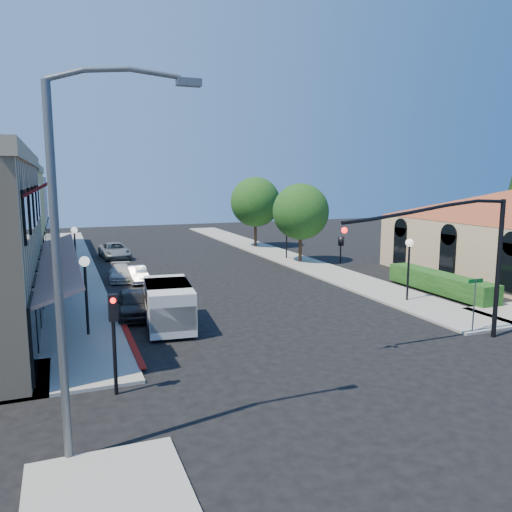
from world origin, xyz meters
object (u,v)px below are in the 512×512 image
object	(u,v)px
lamppost_left_far	(75,239)
street_tree_b	(255,202)
street_tree_a	(301,212)
parked_car_d	(115,250)
secondary_signal	(114,325)
parked_car_b	(137,274)
parked_car_a	(133,303)
lamppost_left_near	(85,276)
parked_car_c	(121,273)
cobra_streetlight	(72,248)
lamppost_right_near	(409,254)
signal_mast_arm	(461,247)
lamppost_right_far	(287,228)
white_van	(169,303)
street_name_sign	(475,296)

from	to	relation	value
lamppost_left_far	street_tree_b	bearing A→B (deg)	30.03
street_tree_a	parked_car_d	size ratio (longest dim) A/B	1.34
secondary_signal	lamppost_left_far	size ratio (longest dim) A/B	0.93
parked_car_b	parked_car_a	bearing A→B (deg)	-101.29
lamppost_left_near	parked_car_c	size ratio (longest dim) A/B	0.97
cobra_streetlight	parked_car_d	size ratio (longest dim) A/B	1.93
lamppost_left_far	lamppost_right_near	xyz separation A→B (m)	(17.00, -14.00, 0.00)
signal_mast_arm	parked_car_d	xyz separation A→B (m)	(-10.95, 28.58, -3.42)
parked_car_c	street_tree_b	bearing A→B (deg)	45.42
parked_car_a	lamppost_right_far	bearing A→B (deg)	46.99
street_tree_a	cobra_streetlight	size ratio (longest dim) A/B	0.70
street_tree_b	lamppost_left_far	distance (m)	20.06
lamppost_right_far	white_van	distance (m)	20.86
street_tree_a	parked_car_a	distance (m)	19.18
street_name_sign	parked_car_b	bearing A→B (deg)	126.21
parked_car_c	lamppost_left_far	bearing A→B (deg)	150.08
street_tree_a	street_name_sign	size ratio (longest dim) A/B	2.59
secondary_signal	parked_car_c	xyz separation A→B (m)	(2.28, 18.59, -1.79)
parked_car_a	street_tree_b	bearing A→B (deg)	59.59
lamppost_left_far	white_van	size ratio (longest dim) A/B	0.74
street_tree_a	lamppost_right_near	xyz separation A→B (m)	(-0.30, -14.00, -1.46)
lamppost_right_far	street_name_sign	bearing A→B (deg)	-92.63
white_van	lamppost_right_near	bearing A→B (deg)	-0.44
street_name_sign	lamppost_right_near	world-z (taller)	lamppost_right_near
signal_mast_arm	lamppost_right_near	distance (m)	7.15
secondary_signal	lamppost_left_near	bearing A→B (deg)	94.34
lamppost_left_near	parked_car_d	distance (m)	22.43
street_tree_a	secondary_signal	xyz separation A→B (m)	(-16.80, -20.59, -1.88)
parked_car_b	cobra_streetlight	bearing A→B (deg)	-103.55
street_tree_a	street_tree_b	world-z (taller)	street_tree_b
street_tree_a	street_tree_b	bearing A→B (deg)	90.00
cobra_streetlight	lamppost_right_far	bearing A→B (deg)	55.83
signal_mast_arm	secondary_signal	bearing A→B (deg)	-179.63
lamppost_right_near	white_van	bearing A→B (deg)	179.56
street_name_sign	white_van	size ratio (longest dim) A/B	0.52
cobra_streetlight	parked_car_a	distance (m)	13.72
lamppost_left_far	parked_car_a	distance (m)	11.83
white_van	parked_car_a	world-z (taller)	white_van
street_name_sign	lamppost_right_far	world-z (taller)	lamppost_right_far
cobra_streetlight	street_tree_a	bearing A→B (deg)	53.21
secondary_signal	lamppost_left_far	world-z (taller)	lamppost_left_far
signal_mast_arm	lamppost_left_far	xyz separation A→B (m)	(-14.36, 20.50, -1.35)
street_tree_a	lamppost_left_near	distance (m)	22.30
parked_car_b	parked_car_c	size ratio (longest dim) A/B	0.90
lamppost_right_far	parked_car_b	xyz separation A→B (m)	(-13.30, -5.00, -2.19)
lamppost_left_near	parked_car_d	size ratio (longest dim) A/B	0.74
street_tree_a	lamppost_right_near	bearing A→B (deg)	-91.23
lamppost_right_near	parked_car_a	bearing A→B (deg)	170.03
white_van	cobra_streetlight	bearing A→B (deg)	-112.72
street_tree_b	lamppost_right_near	distance (m)	24.07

